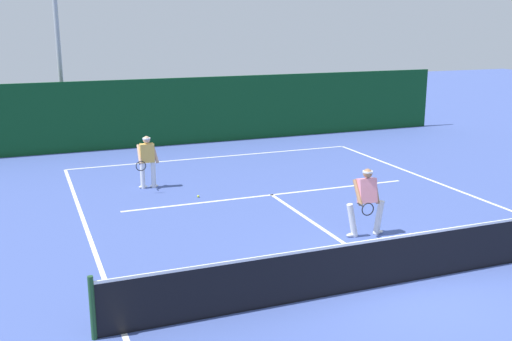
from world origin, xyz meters
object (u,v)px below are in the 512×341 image
at_px(tennis_ball, 198,196).
at_px(player_near, 366,199).
at_px(player_far, 147,160).
at_px(light_pole, 56,13).

bearing_deg(tennis_ball, player_near, -58.24).
relative_size(player_far, light_pole, 0.19).
bearing_deg(light_pole, player_near, -66.71).
relative_size(player_far, tennis_ball, 23.52).
relative_size(player_near, light_pole, 0.19).
distance_m(player_far, tennis_ball, 2.02).
xyz_separation_m(player_near, light_pole, (-5.59, 12.98, 4.20)).
xyz_separation_m(player_near, tennis_ball, (-2.71, 4.37, -0.83)).
height_order(player_far, light_pole, light_pole).
bearing_deg(tennis_ball, player_far, 126.51).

